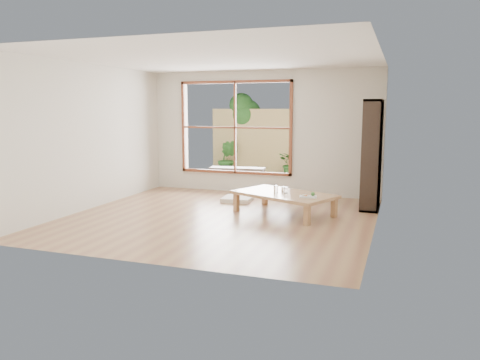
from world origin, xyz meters
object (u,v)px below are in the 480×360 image
at_px(garden_bench, 237,170).
at_px(bookshelf, 372,155).
at_px(food_tray, 309,196).
at_px(low_table, 284,195).

bearing_deg(garden_bench, bookshelf, -33.09).
relative_size(food_tray, garden_bench, 0.23).
bearing_deg(garden_bench, food_tray, -57.92).
bearing_deg(low_table, garden_bench, 148.50).
bearing_deg(low_table, food_tray, -3.50).
relative_size(low_table, food_tray, 6.28).
height_order(low_table, bookshelf, bookshelf).
relative_size(low_table, garden_bench, 1.46).
relative_size(bookshelf, food_tray, 6.40).
bearing_deg(food_tray, garden_bench, 117.74).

